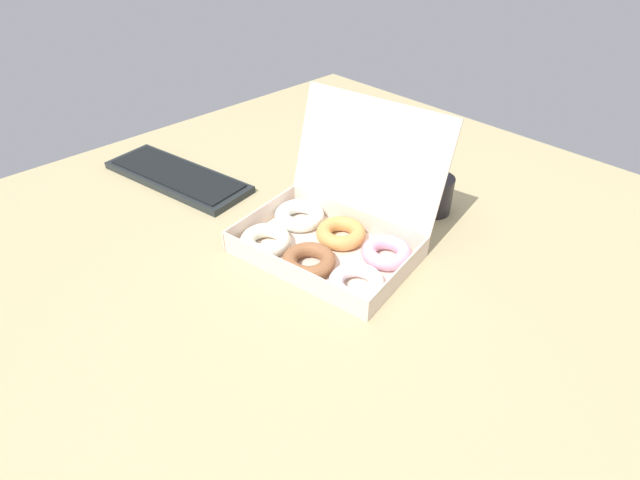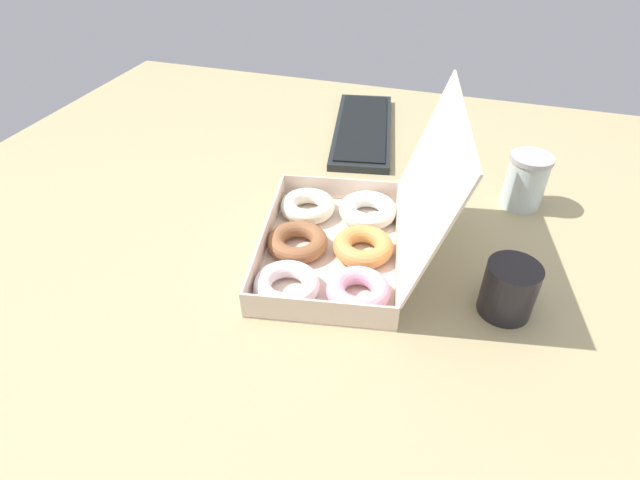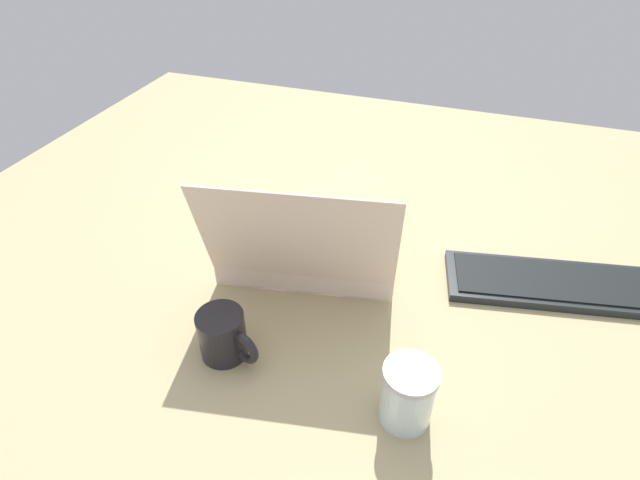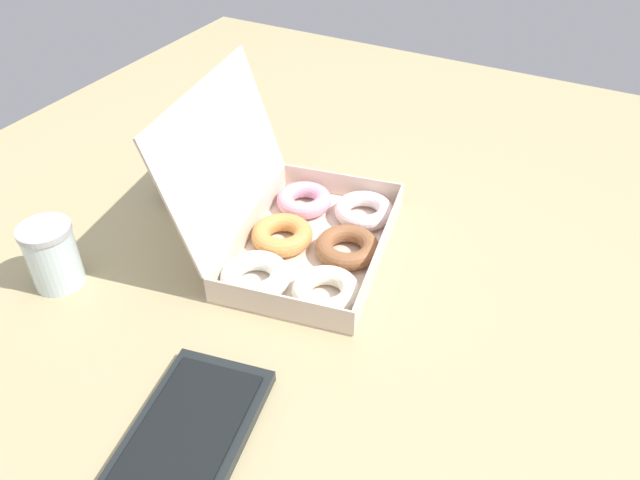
# 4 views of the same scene
# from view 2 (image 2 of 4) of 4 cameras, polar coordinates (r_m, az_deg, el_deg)

# --- Properties ---
(ground_plane) EXTENTS (1.80, 1.80, 0.02)m
(ground_plane) POSITION_cam_2_polar(r_m,az_deg,el_deg) (0.90, -1.91, -3.75)
(ground_plane) COLOR tan
(donut_box) EXTENTS (0.41, 0.38, 0.29)m
(donut_box) POSITION_cam_2_polar(r_m,az_deg,el_deg) (0.91, 2.43, 0.37)
(donut_box) COLOR beige
(donut_box) RESTS_ON ground_plane
(keyboard) EXTENTS (0.45, 0.22, 0.02)m
(keyboard) POSITION_cam_2_polar(r_m,az_deg,el_deg) (1.35, 4.90, 12.52)
(keyboard) COLOR black
(keyboard) RESTS_ON ground_plane
(coffee_mug) EXTENTS (0.12, 0.08, 0.09)m
(coffee_mug) POSITION_cam_2_polar(r_m,az_deg,el_deg) (0.84, 20.90, -4.87)
(coffee_mug) COLOR black
(coffee_mug) RESTS_ON ground_plane
(glass_jar) EXTENTS (0.09, 0.09, 0.11)m
(glass_jar) POSITION_cam_2_polar(r_m,az_deg,el_deg) (1.11, 22.45, 6.28)
(glass_jar) COLOR silver
(glass_jar) RESTS_ON ground_plane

